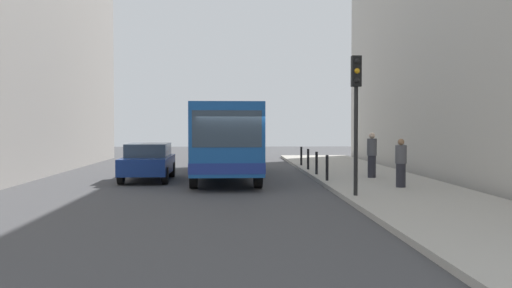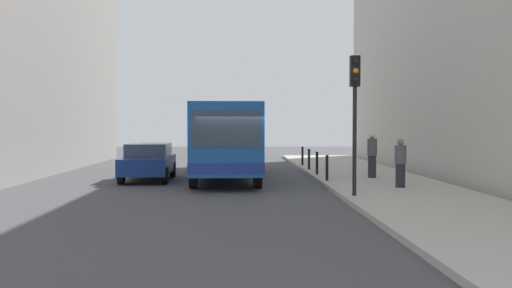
{
  "view_description": "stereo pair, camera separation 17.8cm",
  "coord_description": "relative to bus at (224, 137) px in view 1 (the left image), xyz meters",
  "views": [
    {
      "loc": [
        -0.08,
        -20.3,
        2.24
      ],
      "look_at": [
        0.83,
        2.51,
        1.49
      ],
      "focal_mm": 41.88,
      "sensor_mm": 36.0,
      "label": 1
    },
    {
      "loc": [
        0.1,
        -20.31,
        2.24
      ],
      "look_at": [
        0.83,
        2.51,
        1.49
      ],
      "focal_mm": 41.88,
      "sensor_mm": 36.0,
      "label": 2
    }
  ],
  "objects": [
    {
      "name": "bollard_near",
      "position": [
        3.89,
        -2.85,
        -1.1
      ],
      "size": [
        0.11,
        0.11,
        0.95
      ],
      "primitive_type": "cylinder",
      "color": "black",
      "rests_on": "sidewalk"
    },
    {
      "name": "pedestrian_near_signal",
      "position": [
        5.97,
        -5.3,
        -0.77
      ],
      "size": [
        0.38,
        0.38,
        1.62
      ],
      "rotation": [
        0.0,
        0.0,
        1.94
      ],
      "color": "#26262D",
      "rests_on": "sidewalk"
    },
    {
      "name": "sidewalk",
      "position": [
        5.84,
        -4.61,
        -1.65
      ],
      "size": [
        4.4,
        40.0,
        0.15
      ],
      "primitive_type": "cube",
      "color": "#ADA89E",
      "rests_on": "ground"
    },
    {
      "name": "traffic_light",
      "position": [
        3.99,
        -7.54,
        1.28
      ],
      "size": [
        0.28,
        0.33,
        4.1
      ],
      "color": "black",
      "rests_on": "sidewalk"
    },
    {
      "name": "bollard_farthest",
      "position": [
        3.89,
        5.48,
        -1.1
      ],
      "size": [
        0.11,
        0.11,
        0.95
      ],
      "primitive_type": "cylinder",
      "color": "black",
      "rests_on": "sidewalk"
    },
    {
      "name": "pedestrian_mid_sidewalk",
      "position": [
        5.85,
        -1.67,
        -0.69
      ],
      "size": [
        0.38,
        0.38,
        1.77
      ],
      "rotation": [
        0.0,
        0.0,
        2.89
      ],
      "color": "#26262D",
      "rests_on": "sidewalk"
    },
    {
      "name": "bus",
      "position": [
        0.0,
        0.0,
        0.0
      ],
      "size": [
        2.89,
        11.1,
        3.0
      ],
      "rotation": [
        0.0,
        0.0,
        3.18
      ],
      "color": "#19519E",
      "rests_on": "ground"
    },
    {
      "name": "bollard_mid",
      "position": [
        3.89,
        -0.07,
        -1.1
      ],
      "size": [
        0.11,
        0.11,
        0.95
      ],
      "primitive_type": "cylinder",
      "color": "black",
      "rests_on": "sidewalk"
    },
    {
      "name": "bollard_far",
      "position": [
        3.89,
        2.7,
        -1.1
      ],
      "size": [
        0.11,
        0.11,
        0.95
      ],
      "primitive_type": "cylinder",
      "color": "black",
      "rests_on": "sidewalk"
    },
    {
      "name": "car_beside_bus",
      "position": [
        -3.0,
        -0.96,
        -0.94
      ],
      "size": [
        1.91,
        4.42,
        1.48
      ],
      "rotation": [
        0.0,
        0.0,
        3.15
      ],
      "color": "navy",
      "rests_on": "ground"
    },
    {
      "name": "ground_plane",
      "position": [
        0.44,
        -4.61,
        -1.73
      ],
      "size": [
        80.0,
        80.0,
        0.0
      ],
      "primitive_type": "plane",
      "color": "#424244"
    }
  ]
}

